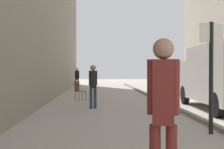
# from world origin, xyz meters

# --- Properties ---
(ground_plane) EXTENTS (80.00, 80.00, 0.00)m
(ground_plane) POSITION_xyz_m (0.00, 12.00, 0.00)
(ground_plane) COLOR #A8A093
(kerb_strip) EXTENTS (0.16, 40.00, 0.12)m
(kerb_strip) POSITION_xyz_m (1.58, 12.00, 0.06)
(kerb_strip) COLOR gray
(kerb_strip) RESTS_ON ground_plane
(pedestrian_main_foreground) EXTENTS (0.33, 0.24, 1.69)m
(pedestrian_main_foreground) POSITION_xyz_m (-1.56, 10.68, 0.98)
(pedestrian_main_foreground) COLOR #2D3851
(pedestrian_main_foreground) RESTS_ON ground_plane
(pedestrian_mid_block) EXTENTS (0.36, 0.25, 1.84)m
(pedestrian_mid_block) POSITION_xyz_m (-0.67, 2.15, 1.06)
(pedestrian_mid_block) COLOR maroon
(pedestrian_mid_block) RESTS_ON ground_plane
(pedestrian_far_crossing) EXTENTS (0.33, 0.22, 1.68)m
(pedestrian_far_crossing) POSITION_xyz_m (-2.88, 21.83, 0.97)
(pedestrian_far_crossing) COLOR black
(pedestrian_far_crossing) RESTS_ON ground_plane
(delivery_van) EXTENTS (2.08, 5.65, 2.40)m
(delivery_van) POSITION_xyz_m (3.26, 10.05, 1.29)
(delivery_van) COLOR silver
(delivery_van) RESTS_ON ground_plane
(street_sign_post) EXTENTS (0.59, 0.15, 2.60)m
(street_sign_post) POSITION_xyz_m (1.24, 5.73, 1.55)
(street_sign_post) COLOR black
(street_sign_post) RESTS_ON ground_plane
(cafe_chair_near_window) EXTENTS (0.61, 0.61, 0.94)m
(cafe_chair_near_window) POSITION_xyz_m (-2.28, 13.83, 0.55)
(cafe_chair_near_window) COLOR brown
(cafe_chair_near_window) RESTS_ON ground_plane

